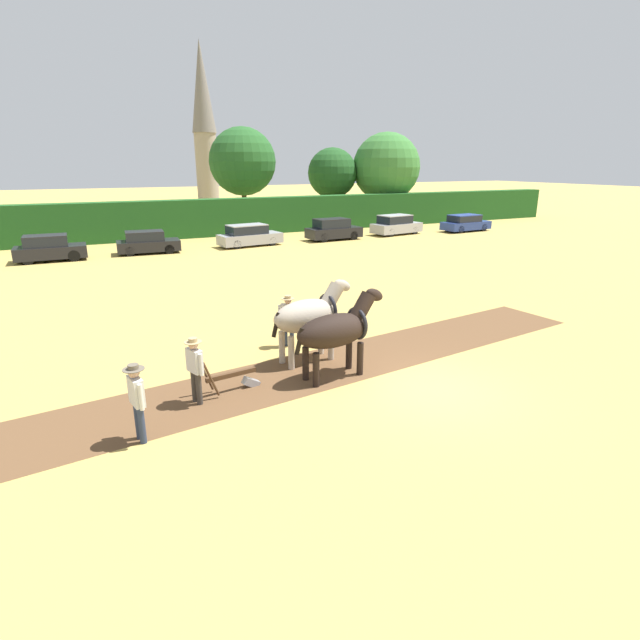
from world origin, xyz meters
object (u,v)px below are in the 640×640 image
at_px(parked_car_right, 333,230).
at_px(draft_horse_lead_left, 337,330).
at_px(church_spire, 204,121).
at_px(parked_car_end_right, 465,223).
at_px(parked_car_center_right, 249,236).
at_px(farmer_onlooker_left, 137,397).
at_px(parked_car_far_right, 396,225).
at_px(tree_center_right, 386,167).
at_px(farmer_at_plow, 195,366).
at_px(draft_horse_lead_right, 310,315).
at_px(plow, 236,378).
at_px(parked_car_center_left, 49,249).
at_px(parked_car_center, 147,243).
at_px(farmer_beside_team, 288,317).
at_px(tree_center_left, 243,162).
at_px(tree_center, 332,173).

bearing_deg(parked_car_right, draft_horse_lead_left, -120.05).
bearing_deg(church_spire, parked_car_end_right, -72.19).
distance_m(parked_car_center_right, parked_car_right, 6.67).
bearing_deg(farmer_onlooker_left, parked_car_far_right, 35.60).
bearing_deg(tree_center_right, farmer_at_plow, -129.11).
distance_m(draft_horse_lead_right, plow, 2.95).
xyz_separation_m(farmer_at_plow, parked_car_center_left, (-3.79, 22.38, -0.24)).
distance_m(parked_car_center, parked_car_far_right, 19.51).
bearing_deg(farmer_beside_team, tree_center_left, 16.36).
bearing_deg(tree_center_left, tree_center, -3.26).
height_order(draft_horse_lead_right, farmer_at_plow, draft_horse_lead_right).
relative_size(farmer_beside_team, parked_car_right, 0.39).
xyz_separation_m(church_spire, plow, (-14.18, -61.05, -10.78)).
xyz_separation_m(parked_car_center, parked_car_center_right, (6.85, -0.03, 0.03)).
xyz_separation_m(draft_horse_lead_right, farmer_onlooker_left, (-5.07, -2.56, -0.38)).
distance_m(church_spire, draft_horse_lead_right, 61.91).
distance_m(farmer_onlooker_left, parked_car_center_right, 25.90).
bearing_deg(parked_car_far_right, tree_center, 84.70).
bearing_deg(tree_center_right, parked_car_end_right, -77.08).
bearing_deg(farmer_beside_team, farmer_at_plow, 159.25).
bearing_deg(parked_car_center, draft_horse_lead_right, -81.51).
distance_m(parked_car_center_left, parked_car_center, 5.62).
height_order(farmer_beside_team, parked_car_center, farmer_beside_team).
relative_size(farmer_at_plow, farmer_onlooker_left, 0.97).
xyz_separation_m(tree_center_left, parked_car_center_left, (-15.71, -11.45, -4.97)).
xyz_separation_m(draft_horse_lead_left, parked_car_end_right, (24.01, 22.28, -0.66)).
bearing_deg(parked_car_center_left, tree_center_right, 17.49).
bearing_deg(tree_center, parked_car_end_right, -57.27).
xyz_separation_m(plow, parked_car_right, (14.27, 22.37, 0.45)).
distance_m(plow, parked_car_far_right, 30.52).
distance_m(parked_car_center_left, parked_car_far_right, 25.13).
relative_size(farmer_at_plow, parked_car_end_right, 0.38).
distance_m(tree_center_right, parked_car_end_right, 10.61).
height_order(church_spire, parked_car_center, church_spire).
distance_m(tree_center, parked_car_right, 12.54).
bearing_deg(farmer_onlooker_left, church_spire, 63.74).
bearing_deg(tree_center, plow, -120.70).
bearing_deg(parked_car_center_right, tree_center, 34.31).
xyz_separation_m(tree_center_left, parked_car_right, (3.42, -11.16, -4.94)).
relative_size(draft_horse_lead_right, farmer_onlooker_left, 1.58).
distance_m(tree_center_right, church_spire, 32.09).
height_order(farmer_at_plow, parked_car_right, farmer_at_plow).
xyz_separation_m(farmer_onlooker_left, parked_car_center_right, (10.13, 23.84, -0.30)).
bearing_deg(parked_car_center_right, parked_car_far_right, -5.11).
bearing_deg(farmer_at_plow, parked_car_right, 37.60).
bearing_deg(parked_car_end_right, tree_center_left, 139.81).
height_order(plow, parked_car_end_right, parked_car_end_right).
bearing_deg(parked_car_end_right, parked_car_center, 175.08).
relative_size(church_spire, farmer_beside_team, 12.75).
relative_size(church_spire, farmer_at_plow, 12.64).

